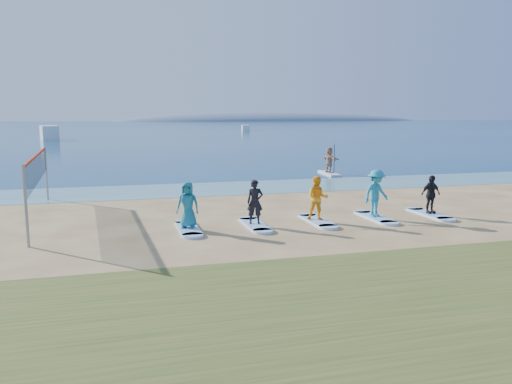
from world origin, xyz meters
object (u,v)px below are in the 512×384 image
object	(u,v)px
surfboard_2	(317,221)
student_4	(431,194)
paddleboard	(329,173)
surfboard_3	(375,217)
boat_offshore_a	(50,140)
surfboard_4	(430,214)
boat_offshore_b	(245,131)
surfboard_1	(255,225)
student_3	(376,193)
student_0	(188,205)
student_1	(255,202)
surfboard_0	(188,229)
paddleboarder	(329,160)
volleyball_net	(37,169)
student_2	(318,198)

from	to	relation	value
surfboard_2	student_4	size ratio (longest dim) A/B	1.45
paddleboard	surfboard_3	world-z (taller)	paddleboard
boat_offshore_a	surfboard_4	size ratio (longest dim) A/B	3.46
boat_offshore_b	surfboard_3	distance (m)	106.05
surfboard_1	surfboard_3	xyz separation A→B (m)	(4.80, 0.00, 0.00)
surfboard_1	student_3	distance (m)	4.89
student_4	student_0	bearing A→B (deg)	173.13
surfboard_2	boat_offshore_a	bearing A→B (deg)	104.39
student_3	student_1	bearing A→B (deg)	161.55
student_1	surfboard_4	bearing A→B (deg)	9.64
boat_offshore_b	surfboard_0	world-z (taller)	boat_offshore_b
paddleboarder	student_4	world-z (taller)	paddleboarder
paddleboard	student_0	size ratio (longest dim) A/B	1.88
surfboard_2	student_4	distance (m)	4.86
surfboard_1	boat_offshore_a	bearing A→B (deg)	102.49
paddleboarder	volleyball_net	bearing A→B (deg)	111.16
student_0	surfboard_3	world-z (taller)	student_0
boat_offshore_b	paddleboard	bearing A→B (deg)	-89.87
volleyball_net	boat_offshore_a	size ratio (longest dim) A/B	1.19
paddleboarder	student_1	bearing A→B (deg)	136.41
surfboard_1	student_1	distance (m)	0.84
surfboard_0	student_4	world-z (taller)	student_4
paddleboard	student_1	xyz separation A→B (m)	(-8.94, -13.84, 0.82)
student_1	surfboard_1	bearing A→B (deg)	-80.36
student_2	surfboard_4	bearing A→B (deg)	20.07
student_4	surfboard_0	bearing A→B (deg)	173.13
student_1	surfboard_3	size ratio (longest dim) A/B	0.72
surfboard_1	surfboard_4	size ratio (longest dim) A/B	1.00
boat_offshore_a	paddleboard	bearing A→B (deg)	-77.22
paddleboarder	student_1	distance (m)	16.47
surfboard_4	student_0	bearing A→B (deg)	180.00
paddleboarder	boat_offshore_a	distance (m)	59.72
student_0	student_2	size ratio (longest dim) A/B	0.98
surfboard_0	surfboard_3	size ratio (longest dim) A/B	1.00
boat_offshore_b	student_0	xyz separation A→B (m)	(-28.32, -103.93, 0.89)
surfboard_0	surfboard_4	world-z (taller)	same
student_0	surfboard_1	xyz separation A→B (m)	(2.40, -0.00, -0.84)
surfboard_0	student_0	bearing A→B (deg)	90.00
paddleboard	boat_offshore_b	distance (m)	91.68
surfboard_0	surfboard_1	xyz separation A→B (m)	(2.40, 0.00, 0.00)
surfboard_0	student_1	xyz separation A→B (m)	(2.40, 0.00, 0.84)
boat_offshore_b	surfboard_2	bearing A→B (deg)	-91.94
student_3	boat_offshore_a	bearing A→B (deg)	87.81
volleyball_net	surfboard_1	xyz separation A→B (m)	(7.64, -3.52, -1.86)
surfboard_1	surfboard_2	distance (m)	2.40
boat_offshore_a	paddleboarder	bearing A→B (deg)	-77.22
surfboard_1	volleyball_net	bearing A→B (deg)	155.24
student_1	surfboard_4	xyz separation A→B (m)	(7.20, -0.00, -0.84)
volleyball_net	surfboard_3	xyz separation A→B (m)	(12.44, -3.52, -1.86)
paddleboard	paddleboarder	world-z (taller)	paddleboarder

